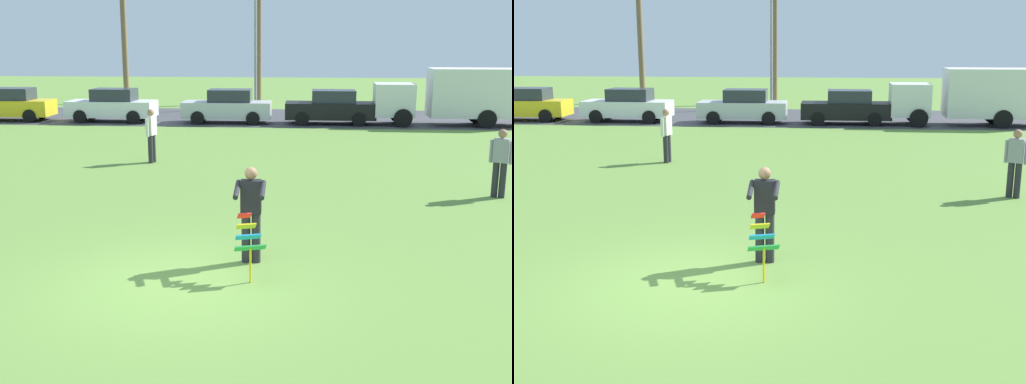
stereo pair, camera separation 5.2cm
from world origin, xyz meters
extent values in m
plane|color=olive|center=(0.00, 0.00, 0.00)|extent=(120.00, 120.00, 0.00)
cube|color=#424247|center=(0.00, 23.29, 0.01)|extent=(120.00, 8.00, 0.01)
cylinder|color=#26262B|center=(1.15, 1.21, 0.45)|extent=(0.16, 0.16, 0.90)
cylinder|color=#26262B|center=(0.97, 1.20, 0.45)|extent=(0.16, 0.16, 0.90)
cube|color=black|center=(1.06, 1.20, 1.20)|extent=(0.36, 0.23, 0.60)
sphere|color=#9E7051|center=(1.06, 1.20, 1.62)|extent=(0.22, 0.22, 0.22)
cylinder|color=black|center=(1.28, 0.96, 1.38)|extent=(0.10, 0.58, 0.24)
cylinder|color=black|center=(0.84, 0.95, 1.38)|extent=(0.10, 0.58, 0.24)
cube|color=red|center=(1.00, 0.67, 1.00)|extent=(0.26, 0.20, 0.12)
cube|color=yellow|center=(1.05, 0.51, 0.87)|extent=(0.35, 0.23, 0.12)
cube|color=#1E99D8|center=(1.09, 0.36, 0.73)|extent=(0.44, 0.26, 0.12)
cube|color=green|center=(1.14, 0.20, 0.60)|extent=(0.53, 0.28, 0.12)
cylinder|color=yellow|center=(1.14, 0.20, 0.30)|extent=(0.04, 0.04, 0.59)
cube|color=yellow|center=(-12.79, 20.89, 0.64)|extent=(4.26, 1.86, 0.76)
cube|color=#282D38|center=(-12.64, 20.89, 1.30)|extent=(2.07, 1.47, 0.60)
cylinder|color=black|center=(-11.45, 20.13, 0.32)|extent=(0.65, 0.24, 0.64)
cylinder|color=black|center=(-11.52, 21.74, 0.32)|extent=(0.65, 0.24, 0.64)
cube|color=white|center=(-7.63, 20.89, 0.64)|extent=(4.23, 1.77, 0.76)
cube|color=#282D38|center=(-7.48, 20.88, 1.30)|extent=(2.04, 1.43, 0.60)
cylinder|color=black|center=(-8.94, 20.10, 0.32)|extent=(0.64, 0.23, 0.64)
cylinder|color=black|center=(-8.92, 21.72, 0.32)|extent=(0.64, 0.23, 0.64)
cylinder|color=black|center=(-6.34, 20.06, 0.32)|extent=(0.64, 0.23, 0.64)
cylinder|color=black|center=(-6.31, 21.67, 0.32)|extent=(0.64, 0.23, 0.64)
cube|color=silver|center=(-1.98, 20.89, 0.64)|extent=(4.23, 1.76, 0.76)
cube|color=#282D38|center=(-1.83, 20.89, 1.30)|extent=(2.04, 1.42, 0.60)
cylinder|color=black|center=(-3.27, 20.06, 0.32)|extent=(0.64, 0.23, 0.64)
cylinder|color=black|center=(-3.29, 21.67, 0.32)|extent=(0.64, 0.23, 0.64)
cylinder|color=black|center=(-0.67, 20.10, 0.32)|extent=(0.64, 0.23, 0.64)
cylinder|color=black|center=(-0.69, 21.71, 0.32)|extent=(0.64, 0.23, 0.64)
cube|color=black|center=(2.92, 20.89, 0.64)|extent=(4.21, 1.72, 0.76)
cube|color=#282D38|center=(3.07, 20.89, 1.30)|extent=(2.02, 1.40, 0.60)
cylinder|color=black|center=(1.63, 20.07, 0.32)|extent=(0.64, 0.22, 0.64)
cylinder|color=black|center=(1.62, 21.69, 0.32)|extent=(0.64, 0.22, 0.64)
cylinder|color=black|center=(4.23, 20.09, 0.32)|extent=(0.64, 0.22, 0.64)
cylinder|color=black|center=(4.22, 21.70, 0.32)|extent=(0.64, 0.22, 0.64)
cube|color=silver|center=(5.86, 20.91, 1.17)|extent=(1.82, 1.92, 1.50)
cube|color=silver|center=(9.56, 20.88, 1.52)|extent=(4.22, 2.04, 2.20)
cylinder|color=black|center=(6.20, 19.99, 0.42)|extent=(0.84, 0.29, 0.84)
cylinder|color=black|center=(6.22, 21.83, 0.42)|extent=(0.84, 0.29, 0.84)
cylinder|color=black|center=(9.91, 19.95, 0.42)|extent=(0.84, 0.29, 0.84)
cylinder|color=black|center=(9.93, 21.79, 0.42)|extent=(0.84, 0.29, 0.84)
cylinder|color=brown|center=(-9.80, 30.94, 4.08)|extent=(0.36, 0.36, 8.16)
cylinder|color=brown|center=(-1.34, 31.26, 3.76)|extent=(0.36, 0.36, 7.52)
cylinder|color=#9E9EA3|center=(-1.23, 27.83, 3.50)|extent=(0.16, 0.16, 7.00)
cylinder|color=#26262B|center=(-3.03, 10.58, 0.45)|extent=(0.16, 0.16, 0.90)
cylinder|color=#26262B|center=(-3.08, 10.40, 0.45)|extent=(0.16, 0.16, 0.90)
cube|color=silver|center=(-3.05, 10.49, 1.20)|extent=(0.30, 0.40, 0.60)
sphere|color=#9E7051|center=(-3.05, 10.49, 1.62)|extent=(0.22, 0.22, 0.22)
cylinder|color=silver|center=(-2.99, 10.72, 1.17)|extent=(0.09, 0.09, 0.58)
cylinder|color=silver|center=(-3.11, 10.26, 1.17)|extent=(0.09, 0.09, 0.58)
cylinder|color=#26262B|center=(6.72, 6.63, 0.45)|extent=(0.16, 0.16, 0.90)
cylinder|color=#26262B|center=(6.88, 6.54, 0.45)|extent=(0.16, 0.16, 0.90)
cube|color=gray|center=(6.80, 6.58, 1.20)|extent=(0.42, 0.37, 0.60)
sphere|color=#9E7051|center=(6.80, 6.58, 1.62)|extent=(0.22, 0.22, 0.22)
cylinder|color=gray|center=(6.59, 6.70, 1.17)|extent=(0.09, 0.09, 0.58)
camera|label=1|loc=(2.10, -9.64, 3.86)|focal=45.06mm
camera|label=2|loc=(2.15, -9.64, 3.86)|focal=45.06mm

